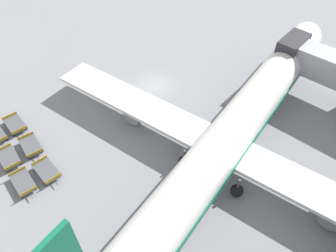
{
  "coord_description": "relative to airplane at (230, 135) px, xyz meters",
  "views": [
    {
      "loc": [
        23.01,
        -24.67,
        27.49
      ],
      "look_at": [
        7.03,
        -5.73,
        1.5
      ],
      "focal_mm": 35.0,
      "sensor_mm": 36.0,
      "label": 1
    }
  ],
  "objects": [
    {
      "name": "baggage_dolly_row_mid_a_col_b",
      "position": [
        -16.69,
        -12.78,
        -2.79
      ],
      "size": [
        3.85,
        2.42,
        0.92
      ],
      "color": "#515459",
      "rests_on": "ground_plane"
    },
    {
      "name": "baggage_dolly_row_mid_a_col_c",
      "position": [
        -12.59,
        -13.65,
        -2.79
      ],
      "size": [
        3.83,
        2.14,
        0.92
      ],
      "color": "#515459",
      "rests_on": "ground_plane"
    },
    {
      "name": "baggage_dolly_row_near_col_c",
      "position": [
        -13.19,
        -15.97,
        -2.79
      ],
      "size": [
        3.85,
        2.29,
        0.92
      ],
      "color": "#515459",
      "rests_on": "ground_plane"
    },
    {
      "name": "airplane",
      "position": [
        0.0,
        0.0,
        0.0
      ],
      "size": [
        43.36,
        47.34,
        14.55
      ],
      "color": "white",
      "rests_on": "ground_plane"
    },
    {
      "name": "baggage_dolly_row_mid_a_col_a",
      "position": [
        -20.86,
        -12.08,
        -2.79
      ],
      "size": [
        3.85,
        2.24,
        0.92
      ],
      "color": "#515459",
      "rests_on": "ground_plane"
    },
    {
      "name": "baggage_dolly_row_near_col_b",
      "position": [
        -17.01,
        -15.25,
        -2.79
      ],
      "size": [
        3.85,
        2.28,
        0.92
      ],
      "color": "#515459",
      "rests_on": "ground_plane"
    },
    {
      "name": "ground_plane",
      "position": [
        -13.7,
        4.03,
        -3.27
      ],
      "size": [
        500.0,
        500.0,
        0.0
      ],
      "primitive_type": "plane",
      "color": "gray"
    }
  ]
}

